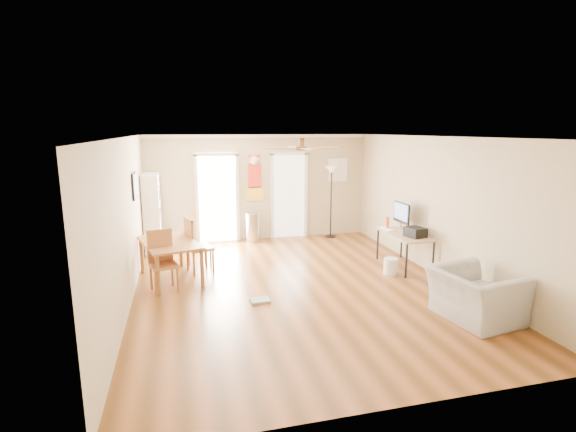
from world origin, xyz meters
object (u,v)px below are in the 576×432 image
object	(u,v)px
torchiere_lamp	(331,202)
armchair	(475,295)
printer	(415,232)
trash_can	(253,227)
dining_table	(170,261)
dining_chair_near	(163,262)
dining_chair_right_a	(199,243)
wastebasket_a	(391,266)
computer_desk	(404,250)
bookshelf	(152,213)
dining_chair_right_b	(200,245)

from	to	relation	value
torchiere_lamp	armchair	size ratio (longest dim) A/B	1.61
torchiere_lamp	printer	size ratio (longest dim) A/B	5.08
trash_can	torchiere_lamp	world-z (taller)	torchiere_lamp
dining_table	dining_chair_near	world-z (taller)	dining_chair_near
dining_chair_right_a	trash_can	size ratio (longest dim) A/B	1.38
trash_can	wastebasket_a	xyz separation A→B (m)	(2.16, -3.04, -0.20)
dining_table	trash_can	xyz separation A→B (m)	(1.91, 2.34, -0.01)
computer_desk	torchiere_lamp	bearing A→B (deg)	102.50
trash_can	printer	size ratio (longest dim) A/B	1.99
bookshelf	armchair	size ratio (longest dim) A/B	1.55
torchiere_lamp	wastebasket_a	size ratio (longest dim) A/B	5.91
wastebasket_a	trash_can	bearing A→B (deg)	125.46
dining_chair_right_b	dining_chair_near	world-z (taller)	dining_chair_right_b
torchiere_lamp	wastebasket_a	xyz separation A→B (m)	(0.14, -3.01, -0.76)
wastebasket_a	bookshelf	bearing A→B (deg)	148.10
dining_chair_right_a	torchiere_lamp	bearing A→B (deg)	-78.13
dining_chair_right_a	dining_chair_right_b	world-z (taller)	dining_chair_right_b
dining_table	torchiere_lamp	world-z (taller)	torchiere_lamp
dining_chair_right_a	wastebasket_a	distance (m)	3.78
wastebasket_a	computer_desk	bearing A→B (deg)	36.61
bookshelf	printer	bearing A→B (deg)	-23.17
dining_chair_right_b	printer	bearing A→B (deg)	-120.08
bookshelf	wastebasket_a	bearing A→B (deg)	-26.53
torchiere_lamp	wastebasket_a	distance (m)	3.11
dining_chair_right_a	dining_chair_right_b	xyz separation A→B (m)	(0.00, -0.30, 0.04)
dining_chair_right_a	torchiere_lamp	world-z (taller)	torchiere_lamp
dining_table	armchair	xyz separation A→B (m)	(4.30, -2.81, 0.00)
dining_chair_near	computer_desk	bearing A→B (deg)	-12.68
dining_chair_right_b	wastebasket_a	xyz separation A→B (m)	(3.53, -1.03, -0.38)
computer_desk	printer	distance (m)	0.52
trash_can	armchair	size ratio (longest dim) A/B	0.63
trash_can	armchair	world-z (taller)	armchair
bookshelf	wastebasket_a	distance (m)	5.33
bookshelf	dining_chair_near	distance (m)	2.69
dining_table	bookshelf	bearing A→B (deg)	100.91
computer_desk	printer	world-z (taller)	printer
bookshelf	printer	size ratio (longest dim) A/B	4.91
armchair	dining_table	bearing A→B (deg)	49.04
printer	dining_chair_right_b	bearing A→B (deg)	155.05
torchiere_lamp	trash_can	bearing A→B (deg)	179.30
dining_table	computer_desk	size ratio (longest dim) A/B	1.14
trash_can	torchiere_lamp	bearing A→B (deg)	-0.70
wastebasket_a	armchair	distance (m)	2.14
dining_chair_right_a	dining_table	bearing A→B (deg)	124.52
trash_can	armchair	bearing A→B (deg)	-65.16
computer_desk	dining_chair_right_a	bearing A→B (deg)	166.00
dining_chair_right_a	torchiere_lamp	size ratio (longest dim) A/B	0.54
dining_chair_near	torchiere_lamp	size ratio (longest dim) A/B	0.57
torchiere_lamp	armchair	bearing A→B (deg)	-85.95
dining_chair_right_b	dining_table	bearing A→B (deg)	105.01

